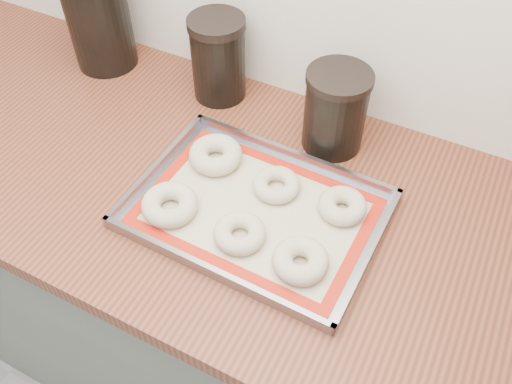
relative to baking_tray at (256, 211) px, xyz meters
The scene contains 13 objects.
cabinet 0.51m from the baking_tray, 167.94° to the left, with size 3.00×0.65×0.86m, color #5D685C.
countertop 0.19m from the baking_tray, 167.94° to the left, with size 3.06×0.68×0.04m, color brown.
baking_tray is the anchor object (origin of this frame).
baking_mat 0.00m from the baking_tray, ahead, with size 0.43×0.30×0.00m.
bagel_front_left 0.16m from the baking_tray, 153.30° to the right, with size 0.11×0.11×0.04m, color #C1B495.
bagel_front_mid 0.07m from the baking_tray, 87.47° to the right, with size 0.09×0.09×0.03m, color #C1B495.
bagel_front_right 0.15m from the baking_tray, 31.33° to the right, with size 0.10×0.10×0.04m, color #C1B495.
bagel_back_left 0.16m from the baking_tray, 148.91° to the left, with size 0.11×0.11×0.04m, color #C1B495.
bagel_back_mid 0.07m from the baking_tray, 81.07° to the left, with size 0.09×0.09×0.03m, color #C1B495.
bagel_back_right 0.16m from the baking_tray, 26.77° to the left, with size 0.09×0.09×0.03m, color #C1B495.
canister_left 0.62m from the baking_tray, 154.15° to the left, with size 0.15×0.15×0.24m.
canister_mid 0.38m from the baking_tray, 130.13° to the left, with size 0.12×0.12×0.19m.
canister_right 0.26m from the baking_tray, 77.60° to the left, with size 0.13×0.13×0.18m.
Camera 1 is at (0.48, 1.06, 1.70)m, focal length 38.00 mm.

